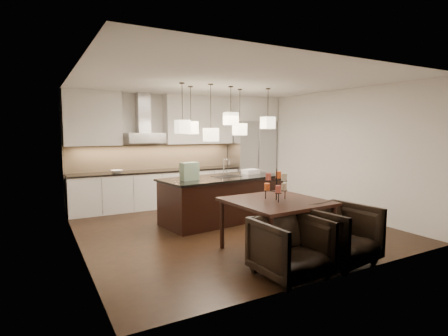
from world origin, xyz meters
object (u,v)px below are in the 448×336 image
island_body (223,200)px  armchair_left (291,247)px  refrigerator (252,160)px  dining_table (276,226)px  armchair_right (340,234)px

island_body → armchair_left: 3.00m
armchair_left → refrigerator: bearing=59.5°
island_body → armchair_left: (-0.61, -2.94, -0.05)m
refrigerator → dining_table: 4.60m
island_body → armchair_left: size_ratio=2.93×
island_body → armchair_right: 2.91m
island_body → armchair_left: bearing=-109.2°
refrigerator → armchair_left: refrigerator is taller
armchair_right → refrigerator: bearing=63.6°
dining_table → armchair_left: 0.94m
island_body → refrigerator: bearing=36.5°
refrigerator → armchair_right: (-1.65, -4.79, -0.66)m
refrigerator → armchair_right: refrigerator is taller
refrigerator → dining_table: bearing=-118.6°
dining_table → armchair_right: (0.53, -0.80, 0.01)m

